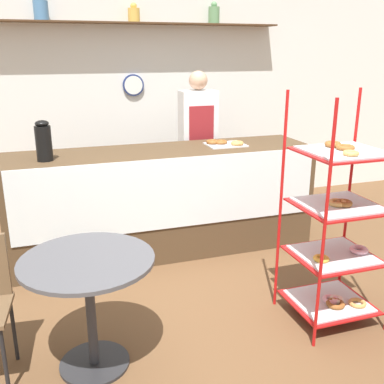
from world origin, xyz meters
TOP-DOWN VIEW (x-y plane):
  - ground_plane at (0.00, 0.00)m, footprint 14.00×14.00m
  - back_wall at (-0.00, 2.73)m, footprint 10.00×0.30m
  - display_counter at (0.00, 1.35)m, footprint 2.91×0.73m
  - pastry_rack at (0.85, -0.21)m, footprint 0.61×0.57m
  - person_worker at (0.55, 1.93)m, footprint 0.39×0.23m
  - cafe_table at (-0.88, -0.20)m, footprint 0.80×0.80m
  - coffee_carafe at (-1.06, 1.25)m, footprint 0.13×0.13m
  - donut_tray_counter at (0.63, 1.37)m, footprint 0.37×0.29m

SIDE VIEW (x-z plane):
  - ground_plane at x=0.00m, z-range 0.00..0.00m
  - display_counter at x=0.00m, z-range 0.00..1.02m
  - cafe_table at x=-0.88m, z-range 0.19..0.94m
  - pastry_rack at x=0.85m, z-range -0.13..1.53m
  - person_worker at x=0.55m, z-range 0.08..1.79m
  - donut_tray_counter at x=0.63m, z-range 1.01..1.06m
  - coffee_carafe at x=-1.06m, z-range 1.01..1.36m
  - back_wall at x=0.00m, z-range 0.01..2.71m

